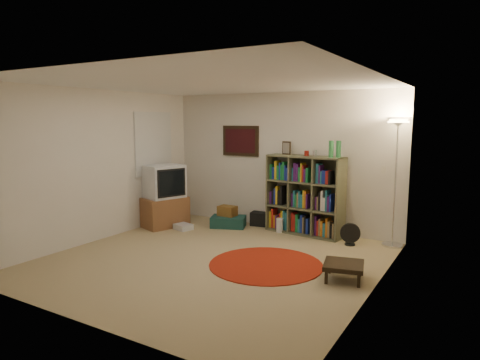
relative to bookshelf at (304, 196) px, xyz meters
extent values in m
cube|color=tan|center=(-0.56, -2.04, -0.68)|extent=(4.50, 4.50, 0.02)
cube|color=white|center=(-0.56, -2.04, 1.84)|extent=(4.50, 4.50, 0.02)
cube|color=silver|center=(-0.56, 0.22, 0.58)|extent=(4.50, 0.02, 2.50)
cube|color=silver|center=(-0.56, -4.30, 0.58)|extent=(4.50, 0.02, 2.50)
cube|color=silver|center=(-2.82, -2.04, 0.58)|extent=(0.02, 4.50, 2.50)
cube|color=silver|center=(1.70, -2.04, 0.58)|extent=(0.02, 4.50, 2.50)
cube|color=black|center=(-1.41, 0.19, 0.93)|extent=(0.78, 0.04, 0.58)
cube|color=#420D13|center=(-1.41, 0.17, 0.93)|extent=(0.66, 0.01, 0.46)
cube|color=white|center=(-2.79, -0.74, 0.88)|extent=(0.03, 1.00, 1.20)
cube|color=beige|center=(1.29, 0.20, 0.53)|extent=(0.08, 0.01, 0.12)
cube|color=brown|center=(0.02, -0.01, -0.66)|extent=(1.42, 0.56, 0.03)
cube|color=brown|center=(0.02, -0.01, 0.70)|extent=(1.42, 0.56, 0.03)
cube|color=brown|center=(-0.65, 0.07, 0.02)|extent=(0.08, 0.40, 1.38)
cube|color=brown|center=(0.69, -0.09, 0.02)|extent=(0.08, 0.40, 1.38)
cube|color=brown|center=(0.04, 0.18, 0.02)|extent=(1.38, 0.18, 1.38)
cube|color=brown|center=(-0.21, 0.02, 0.02)|extent=(0.07, 0.38, 1.33)
cube|color=brown|center=(0.25, -0.04, 0.02)|extent=(0.07, 0.38, 1.33)
cube|color=brown|center=(0.02, -0.01, -0.21)|extent=(1.36, 0.53, 0.03)
cube|color=brown|center=(0.02, -0.01, 0.25)|extent=(1.36, 0.53, 0.03)
cube|color=gold|center=(-0.62, 0.03, -0.49)|extent=(0.06, 0.16, 0.30)
cube|color=#A21D17|center=(-0.58, 0.02, -0.46)|extent=(0.06, 0.16, 0.35)
cube|color=#BA6417|center=(-0.54, 0.01, -0.52)|extent=(0.06, 0.16, 0.24)
cube|color=#48175D|center=(-0.49, 0.01, -0.52)|extent=(0.06, 0.16, 0.24)
cube|color=#BA6417|center=(-0.45, 0.01, -0.53)|extent=(0.05, 0.16, 0.22)
cube|color=#A21D17|center=(-0.42, 0.00, -0.49)|extent=(0.05, 0.16, 0.29)
cube|color=gold|center=(-0.38, 0.00, -0.46)|extent=(0.06, 0.16, 0.34)
cube|color=#227080|center=(-0.34, -0.01, -0.46)|extent=(0.06, 0.16, 0.35)
cube|color=#227080|center=(-0.29, -0.01, -0.47)|extent=(0.06, 0.16, 0.32)
cube|color=#48175D|center=(-0.62, 0.03, -0.08)|extent=(0.06, 0.16, 0.22)
cube|color=black|center=(-0.58, 0.02, -0.07)|extent=(0.06, 0.16, 0.24)
cube|color=navy|center=(-0.54, 0.01, -0.05)|extent=(0.05, 0.16, 0.29)
cube|color=gold|center=(-0.50, 0.01, -0.02)|extent=(0.06, 0.16, 0.33)
cube|color=black|center=(-0.45, 0.00, -0.06)|extent=(0.06, 0.16, 0.25)
cube|color=black|center=(-0.40, 0.00, -0.02)|extent=(0.06, 0.16, 0.34)
cube|color=#177432|center=(-0.62, 0.03, 0.40)|extent=(0.06, 0.16, 0.28)
cube|color=navy|center=(-0.57, 0.02, 0.37)|extent=(0.07, 0.16, 0.23)
cube|color=gold|center=(-0.52, 0.01, 0.43)|extent=(0.06, 0.16, 0.34)
cube|color=#177432|center=(-0.48, 0.01, 0.39)|extent=(0.06, 0.16, 0.26)
cube|color=navy|center=(-0.44, 0.00, 0.41)|extent=(0.04, 0.16, 0.31)
cube|color=#177432|center=(-0.41, 0.00, 0.40)|extent=(0.05, 0.16, 0.28)
cube|color=#177432|center=(-0.36, -0.01, 0.43)|extent=(0.06, 0.16, 0.34)
cube|color=navy|center=(-0.33, -0.01, 0.39)|extent=(0.04, 0.16, 0.27)
cube|color=navy|center=(-0.29, -0.01, 0.37)|extent=(0.06, 0.16, 0.23)
cube|color=#A21D17|center=(-0.17, -0.03, -0.47)|extent=(0.06, 0.16, 0.34)
cube|color=#A21D17|center=(-0.12, -0.03, -0.48)|extent=(0.06, 0.16, 0.31)
cube|color=#177432|center=(-0.08, -0.04, -0.48)|extent=(0.06, 0.16, 0.32)
cube|color=#227080|center=(-0.03, -0.04, -0.52)|extent=(0.06, 0.16, 0.24)
cube|color=navy|center=(0.02, -0.05, -0.48)|extent=(0.06, 0.16, 0.32)
cube|color=olive|center=(0.05, -0.05, -0.49)|extent=(0.04, 0.16, 0.28)
cube|color=black|center=(0.09, -0.06, -0.48)|extent=(0.05, 0.16, 0.32)
cube|color=navy|center=(0.13, -0.06, -0.50)|extent=(0.06, 0.16, 0.27)
cube|color=#48175D|center=(-0.17, -0.03, -0.07)|extent=(0.05, 0.16, 0.24)
cube|color=#227080|center=(-0.14, -0.03, -0.04)|extent=(0.05, 0.16, 0.29)
cube|color=#177432|center=(-0.10, -0.04, -0.08)|extent=(0.05, 0.16, 0.22)
cube|color=olive|center=(-0.07, -0.04, -0.06)|extent=(0.05, 0.16, 0.26)
cube|color=#227080|center=(-0.03, -0.04, -0.04)|extent=(0.04, 0.16, 0.29)
cube|color=#227080|center=(0.01, -0.05, -0.07)|extent=(0.07, 0.16, 0.24)
cube|color=gold|center=(0.05, -0.05, -0.03)|extent=(0.05, 0.16, 0.31)
cube|color=#BA6417|center=(0.08, -0.06, -0.04)|extent=(0.05, 0.16, 0.31)
cube|color=#48175D|center=(0.12, -0.06, -0.06)|extent=(0.05, 0.16, 0.25)
cube|color=#227080|center=(-0.17, -0.03, 0.38)|extent=(0.04, 0.16, 0.24)
cube|color=#48175D|center=(-0.13, -0.03, 0.42)|extent=(0.06, 0.16, 0.33)
cube|color=#48175D|center=(-0.09, -0.04, 0.41)|extent=(0.06, 0.16, 0.31)
cube|color=#177432|center=(-0.04, -0.04, 0.39)|extent=(0.06, 0.16, 0.26)
cube|color=gold|center=(-0.01, -0.05, 0.42)|extent=(0.04, 0.16, 0.33)
cube|color=#A21D17|center=(0.03, -0.05, 0.41)|extent=(0.05, 0.16, 0.30)
cube|color=#48175D|center=(0.06, -0.06, 0.38)|extent=(0.05, 0.16, 0.24)
cube|color=#177432|center=(0.11, -0.06, 0.39)|extent=(0.06, 0.16, 0.26)
cube|color=#48175D|center=(0.29, -0.08, -0.47)|extent=(0.05, 0.16, 0.34)
cube|color=#A21D17|center=(0.33, -0.09, -0.51)|extent=(0.05, 0.16, 0.26)
cube|color=olive|center=(0.36, -0.09, -0.49)|extent=(0.05, 0.16, 0.30)
cube|color=#BA6417|center=(0.40, -0.10, -0.50)|extent=(0.06, 0.16, 0.27)
cube|color=#227080|center=(0.45, -0.10, -0.52)|extent=(0.06, 0.16, 0.23)
cube|color=#BA6417|center=(0.49, -0.11, -0.47)|extent=(0.05, 0.16, 0.33)
cube|color=olive|center=(0.53, -0.11, -0.50)|extent=(0.06, 0.16, 0.28)
cube|color=black|center=(0.58, -0.12, -0.53)|extent=(0.05, 0.16, 0.22)
cube|color=olive|center=(0.61, -0.12, -0.51)|extent=(0.05, 0.16, 0.26)
cube|color=#48175D|center=(0.29, -0.08, -0.08)|extent=(0.05, 0.16, 0.23)
cube|color=olive|center=(0.32, -0.09, -0.07)|extent=(0.04, 0.16, 0.23)
cube|color=black|center=(0.35, -0.09, -0.03)|extent=(0.05, 0.16, 0.32)
cube|color=silver|center=(0.39, -0.09, -0.02)|extent=(0.06, 0.16, 0.34)
cube|color=silver|center=(0.44, -0.10, -0.08)|extent=(0.06, 0.16, 0.23)
cube|color=#227080|center=(0.48, -0.10, -0.01)|extent=(0.05, 0.16, 0.36)
cube|color=#48175D|center=(0.51, -0.11, -0.06)|extent=(0.05, 0.16, 0.26)
cube|color=navy|center=(0.55, -0.11, -0.04)|extent=(0.05, 0.16, 0.29)
cube|color=#227080|center=(0.30, -0.08, 0.43)|extent=(0.07, 0.16, 0.34)
cube|color=#48175D|center=(0.34, -0.09, 0.42)|extent=(0.05, 0.16, 0.32)
cube|color=#227080|center=(0.37, -0.09, 0.37)|extent=(0.04, 0.16, 0.22)
cube|color=navy|center=(0.40, -0.10, 0.38)|extent=(0.05, 0.16, 0.24)
cube|color=navy|center=(0.43, -0.10, 0.37)|extent=(0.05, 0.16, 0.23)
cube|color=#A21D17|center=(0.48, -0.10, 0.37)|extent=(0.07, 0.16, 0.23)
cube|color=black|center=(0.52, -0.11, 0.37)|extent=(0.06, 0.16, 0.23)
cube|color=black|center=(-0.37, 0.06, 0.83)|extent=(0.17, 0.04, 0.24)
cube|color=gray|center=(-0.37, 0.04, 0.83)|extent=(0.13, 0.02, 0.19)
cylinder|color=maroon|center=(0.04, -0.01, 0.76)|extent=(0.09, 0.09, 0.09)
cylinder|color=silver|center=(0.20, -0.03, 0.77)|extent=(0.08, 0.08, 0.11)
cylinder|color=#358A47|center=(0.51, -0.11, 0.85)|extent=(0.09, 0.09, 0.28)
cylinder|color=#358A47|center=(0.61, -0.05, 0.85)|extent=(0.09, 0.09, 0.28)
cylinder|color=silver|center=(1.52, 0.01, -0.65)|extent=(0.41, 0.41, 0.03)
cylinder|color=silver|center=(1.52, 0.01, 0.31)|extent=(0.04, 0.04, 1.90)
cone|color=silver|center=(1.52, 0.01, 1.29)|extent=(0.49, 0.49, 0.15)
cylinder|color=#FFD88C|center=(1.52, 0.01, 1.30)|extent=(0.40, 0.40, 0.02)
cylinder|color=black|center=(0.92, -0.29, -0.66)|extent=(0.21, 0.21, 0.03)
cylinder|color=black|center=(0.92, -0.29, -0.58)|extent=(0.04, 0.04, 0.13)
cylinder|color=black|center=(0.93, -0.31, -0.47)|extent=(0.32, 0.15, 0.32)
cube|color=brown|center=(-2.47, -0.85, -0.39)|extent=(0.79, 0.94, 0.56)
cube|color=silver|center=(-2.47, -0.85, 0.19)|extent=(0.74, 0.81, 0.61)
cube|color=black|center=(-2.20, -0.94, 0.19)|extent=(0.21, 0.55, 0.51)
cube|color=black|center=(-2.20, -0.94, 0.19)|extent=(0.18, 0.49, 0.45)
cube|color=silver|center=(-2.00, -0.87, -0.62)|extent=(0.36, 0.33, 0.10)
cube|color=#143833|center=(-1.39, -0.28, -0.57)|extent=(0.74, 0.61, 0.20)
cube|color=brown|center=(-1.43, -0.25, -0.37)|extent=(0.33, 0.24, 0.19)
cube|color=black|center=(-0.92, 0.16, -0.54)|extent=(0.42, 0.37, 0.26)
cylinder|color=white|center=(-0.39, -0.14, -0.54)|extent=(0.15, 0.15, 0.25)
cylinder|color=maroon|center=(0.19, -1.83, -0.66)|extent=(1.58, 1.58, 0.01)
cube|color=black|center=(1.29, -1.84, -0.48)|extent=(0.58, 0.58, 0.06)
cube|color=black|center=(1.15, -2.07, -0.58)|extent=(0.05, 0.05, 0.17)
cube|color=black|center=(1.52, -1.98, -0.58)|extent=(0.05, 0.05, 0.17)
cube|color=black|center=(1.06, -1.69, -0.58)|extent=(0.05, 0.05, 0.17)
cube|color=black|center=(1.44, -1.60, -0.58)|extent=(0.05, 0.05, 0.17)
camera|label=1|loc=(2.79, -6.94, 1.33)|focal=32.00mm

